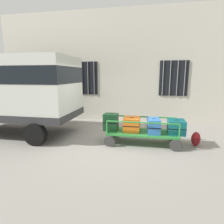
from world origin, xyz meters
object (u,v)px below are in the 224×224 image
at_px(suitcase_midright_bottom, 176,127).
at_px(backpack, 196,139).
at_px(van, 13,87).
at_px(suitcase_midleft_bottom, 132,124).
at_px(suitcase_center_bottom, 153,126).
at_px(suitcase_left_bottom, 111,122).
at_px(luggage_cart, 142,134).

relative_size(suitcase_midright_bottom, backpack, 1.32).
distance_m(van, suitcase_midleft_bottom, 4.48).
bearing_deg(suitcase_center_bottom, van, 176.94).
bearing_deg(suitcase_midright_bottom, suitcase_left_bottom, -179.83).
relative_size(luggage_cart, suitcase_left_bottom, 4.08).
bearing_deg(suitcase_left_bottom, suitcase_midright_bottom, 0.17).
xyz_separation_m(suitcase_midleft_bottom, suitcase_center_bottom, (0.67, -0.06, 0.00)).
bearing_deg(suitcase_midright_bottom, van, 177.54).
xyz_separation_m(van, suitcase_midright_bottom, (5.69, -0.24, -1.11)).
bearing_deg(van, suitcase_midright_bottom, -2.46).
height_order(luggage_cart, backpack, backpack).
height_order(van, backpack, van).
distance_m(luggage_cart, suitcase_center_bottom, 0.44).
height_order(suitcase_left_bottom, suitcase_center_bottom, suitcase_left_bottom).
distance_m(suitcase_midleft_bottom, suitcase_center_bottom, 0.68).
bearing_deg(van, suitcase_midleft_bottom, -2.80).
distance_m(luggage_cart, backpack, 1.63).
xyz_separation_m(van, suitcase_midleft_bottom, (4.34, -0.21, -1.10)).
bearing_deg(suitcase_center_bottom, suitcase_midleft_bottom, 175.28).
relative_size(luggage_cart, suitcase_midright_bottom, 3.87).
bearing_deg(suitcase_left_bottom, van, 176.09).
xyz_separation_m(suitcase_left_bottom, suitcase_center_bottom, (1.35, -0.02, -0.05)).
distance_m(suitcase_midright_bottom, backpack, 0.72).
height_order(van, suitcase_midright_bottom, van).
xyz_separation_m(suitcase_midleft_bottom, backpack, (1.96, 0.05, -0.38)).
relative_size(suitcase_left_bottom, suitcase_center_bottom, 0.84).
bearing_deg(suitcase_left_bottom, suitcase_center_bottom, -0.74).
bearing_deg(luggage_cart, suitcase_midright_bottom, 0.09).
bearing_deg(van, suitcase_center_bottom, -3.06).
bearing_deg(luggage_cart, backpack, 2.93).
xyz_separation_m(suitcase_midleft_bottom, suitcase_midright_bottom, (1.35, -0.03, -0.01)).
xyz_separation_m(luggage_cart, suitcase_center_bottom, (0.34, -0.02, 0.29)).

